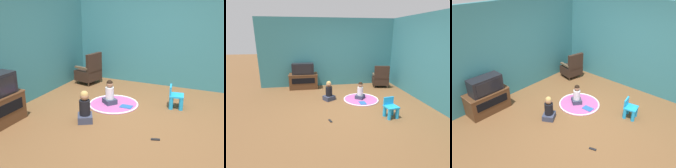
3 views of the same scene
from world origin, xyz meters
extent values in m
plane|color=brown|center=(0.00, 0.00, 0.00)|extent=(30.00, 30.00, 0.00)
cube|color=teal|center=(-0.32, 2.46, 1.30)|extent=(5.36, 0.12, 2.60)
cube|color=teal|center=(2.30, -0.24, 1.30)|extent=(0.12, 5.52, 2.60)
cube|color=black|center=(-1.37, 1.87, 0.35)|extent=(0.83, 0.01, 0.20)
cube|color=black|center=(-1.37, 1.91, 0.77)|extent=(0.65, 0.02, 0.31)
cylinder|color=brown|center=(1.89, 2.03, 0.05)|extent=(0.04, 0.04, 0.10)
cylinder|color=brown|center=(1.41, 2.14, 0.05)|extent=(0.04, 0.04, 0.10)
cylinder|color=brown|center=(1.79, 1.60, 0.05)|extent=(0.04, 0.04, 0.10)
cylinder|color=brown|center=(1.31, 1.70, 0.05)|extent=(0.04, 0.04, 0.10)
cube|color=black|center=(1.60, 1.87, 0.24)|extent=(0.68, 0.64, 0.28)
cube|color=black|center=(1.55, 1.65, 0.62)|extent=(0.56, 0.22, 0.48)
cube|color=brown|center=(1.85, 1.81, 0.48)|extent=(0.16, 0.45, 0.05)
cube|color=brown|center=(1.35, 1.92, 0.48)|extent=(0.16, 0.45, 0.05)
cylinder|color=#1E99DB|center=(0.72, -0.84, 0.15)|extent=(0.09, 0.09, 0.30)
cylinder|color=#1E99DB|center=(0.94, -0.80, 0.15)|extent=(0.09, 0.09, 0.30)
cylinder|color=#1E99DB|center=(0.69, -0.64, 0.15)|extent=(0.09, 0.09, 0.30)
cylinder|color=#1E99DB|center=(0.91, -0.60, 0.15)|extent=(0.09, 0.09, 0.30)
cube|color=#1E99DB|center=(0.82, -0.72, 0.28)|extent=(0.35, 0.34, 0.04)
cube|color=#1E99DB|center=(0.79, -0.59, 0.39)|extent=(0.28, 0.08, 0.19)
cylinder|color=#A54C8C|center=(0.44, 0.58, 0.01)|extent=(1.11, 1.11, 0.01)
torus|color=silver|center=(0.44, 0.58, 0.01)|extent=(1.10, 1.10, 0.04)
cube|color=#33384C|center=(-0.56, 0.73, 0.07)|extent=(0.41, 0.40, 0.14)
cylinder|color=black|center=(-0.56, 0.73, 0.28)|extent=(0.21, 0.21, 0.29)
sphere|color=#9E7051|center=(-0.56, 0.73, 0.51)|extent=(0.17, 0.17, 0.17)
sphere|color=tan|center=(-0.56, 0.73, 0.54)|extent=(0.15, 0.15, 0.15)
cube|color=#33384C|center=(0.43, 0.67, 0.06)|extent=(0.37, 0.37, 0.12)
cylinder|color=silver|center=(0.43, 0.67, 0.26)|extent=(0.19, 0.19, 0.26)
sphere|color=#9E7051|center=(0.43, 0.67, 0.46)|extent=(0.15, 0.15, 0.15)
sphere|color=black|center=(0.43, 0.67, 0.49)|extent=(0.14, 0.14, 0.14)
cube|color=#235699|center=(0.40, 0.26, 0.01)|extent=(0.19, 0.26, 0.02)
cube|color=black|center=(-0.70, -0.68, 0.01)|extent=(0.09, 0.16, 0.02)
camera|label=1|loc=(-4.50, -1.61, 2.21)|focal=42.00mm
camera|label=2|loc=(-1.14, -4.43, 2.01)|focal=28.00mm
camera|label=3|loc=(-3.54, -2.47, 3.27)|focal=35.00mm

